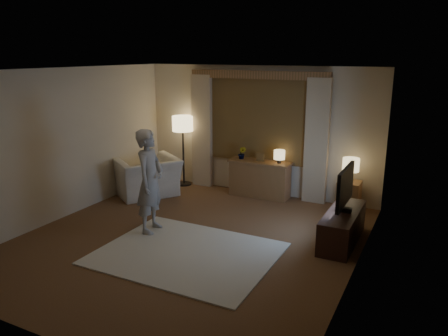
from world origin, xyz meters
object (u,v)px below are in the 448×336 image
Objects in this scene: side_table at (348,196)px; person at (150,181)px; tv_stand at (342,227)px; sideboard at (260,180)px; armchair at (147,177)px.

person is (-2.67, -2.43, 0.58)m from side_table.
side_table is 0.40× the size of tv_stand.
side_table is 3.65m from person.
sideboard is 1.79m from side_table.
person is (1.20, -1.50, 0.47)m from armchair.
person is (-0.88, -2.48, 0.51)m from sideboard.
sideboard reaches higher than side_table.
tv_stand is at bearing 116.53° from armchair.
tv_stand is at bearing -80.83° from person.
sideboard is 0.72× the size of person.
tv_stand is (1.98, -1.50, -0.10)m from sideboard.
person is at bearing -161.10° from tv_stand.
sideboard is 2.14× the size of side_table.
armchair is 0.71× the size of person.
sideboard is 0.86× the size of tv_stand.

